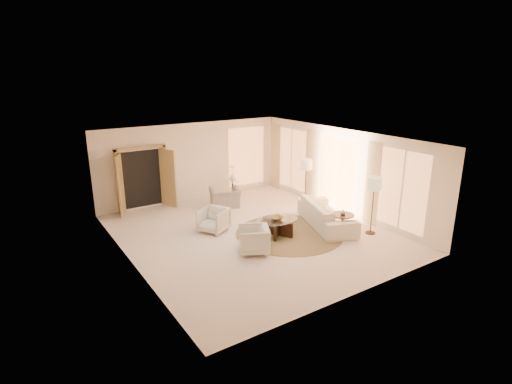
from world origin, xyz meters
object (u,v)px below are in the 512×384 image
armchair_left (214,219)px  floor_lamp_far (374,186)px  sofa (327,214)px  coffee_table (277,225)px  side_vase (232,177)px  side_table (233,187)px  end_vase (343,212)px  bowl (277,218)px  armchair_right (254,238)px  floor_lamp_near (306,167)px  accent_chair (225,195)px  end_table (342,221)px

armchair_left → floor_lamp_far: (3.75, -2.66, 1.05)m
sofa → coffee_table: (-1.72, 0.21, -0.07)m
sofa → side_vase: 4.23m
side_table → end_vase: size_ratio=3.73×
bowl → end_vase: size_ratio=1.99×
armchair_right → end_vase: (2.79, -0.40, 0.31)m
armchair_right → end_vase: size_ratio=4.57×
sofa → floor_lamp_near: bearing=0.8°
accent_chair → end_table: 4.35m
sofa → floor_lamp_near: (0.60, 1.73, 1.07)m
floor_lamp_far → side_vase: 5.57m
floor_lamp_far → end_vase: size_ratio=9.93×
armchair_left → side_table: (2.17, 2.63, -0.00)m
end_vase → sofa: bearing=82.1°
accent_chair → sofa: bearing=137.7°
sofa → coffee_table: size_ratio=1.74×
sofa → side_table: sofa is taller
accent_chair → floor_lamp_near: (2.33, -1.54, 1.00)m
side_vase → armchair_right: bearing=-113.7°
bowl → end_table: bearing=-31.3°
side_table → floor_lamp_near: (1.53, -2.38, 1.06)m
end_vase → floor_lamp_near: bearing=74.1°
end_table → side_table: bearing=99.6°
bowl → side_vase: 3.99m
side_vase → floor_lamp_far: bearing=-73.4°
armchair_left → floor_lamp_near: floor_lamp_near is taller
floor_lamp_far → bowl: bearing=149.6°
side_table → bowl: bearing=-101.5°
armchair_left → armchair_right: 1.86m
side_table → floor_lamp_far: size_ratio=0.38×
armchair_left → coffee_table: size_ratio=0.53×
sofa → bowl: (-1.72, 0.21, 0.15)m
sofa → end_table: (-0.11, -0.77, 0.05)m
armchair_left → end_table: bearing=23.3°
sofa → bowl: size_ratio=7.53×
accent_chair → coffee_table: size_ratio=0.68×
floor_lamp_near → side_table: bearing=122.8°
armchair_right → bowl: 1.32m
accent_chair → bowl: 3.06m
accent_chair → floor_lamp_far: floor_lamp_far is taller
coffee_table → end_table: bearing=-31.3°
accent_chair → bowl: size_ratio=2.95×
floor_lamp_far → coffee_table: bearing=149.6°
armchair_left → end_table: size_ratio=1.19×
floor_lamp_far → bowl: (-2.37, 1.39, -0.92)m
armchair_right → side_vase: (1.96, 4.48, 0.36)m
bowl → armchair_left: bearing=137.3°
accent_chair → armchair_left: bearing=72.2°
armchair_right → floor_lamp_far: (3.55, -0.81, 1.05)m
floor_lamp_far → armchair_left: bearing=144.6°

